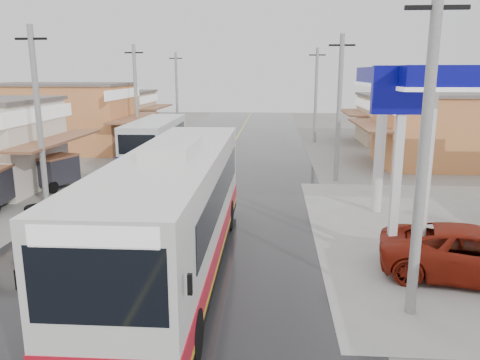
% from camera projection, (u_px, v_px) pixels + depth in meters
% --- Properties ---
extents(ground, '(120.00, 120.00, 0.00)m').
position_uv_depth(ground, '(141.00, 304.00, 12.44)').
color(ground, slate).
rests_on(ground, ground).
extents(road, '(12.00, 90.00, 0.02)m').
position_uv_depth(road, '(213.00, 178.00, 27.01)').
color(road, black).
rests_on(road, ground).
extents(centre_line, '(0.15, 90.00, 0.01)m').
position_uv_depth(centre_line, '(213.00, 178.00, 27.01)').
color(centre_line, '#D8CC4C').
rests_on(centre_line, road).
extents(shopfronts_left, '(11.00, 44.00, 5.20)m').
position_uv_depth(shopfronts_left, '(24.00, 165.00, 30.86)').
color(shopfronts_left, tan).
rests_on(shopfronts_left, ground).
extents(utility_poles_left, '(1.60, 50.00, 8.00)m').
position_uv_depth(utility_poles_left, '(101.00, 173.00, 28.48)').
color(utility_poles_left, gray).
rests_on(utility_poles_left, ground).
extents(utility_poles_right, '(1.60, 36.00, 8.00)m').
position_uv_depth(utility_poles_right, '(336.00, 181.00, 26.52)').
color(utility_poles_right, gray).
rests_on(utility_poles_right, ground).
extents(coach_bus, '(3.04, 12.97, 4.04)m').
position_uv_depth(coach_bus, '(176.00, 211.00, 13.99)').
color(coach_bus, silver).
rests_on(coach_bus, road).
extents(second_bus, '(2.61, 9.06, 2.99)m').
position_uv_depth(second_bus, '(156.00, 142.00, 30.16)').
color(second_bus, silver).
rests_on(second_bus, road).
extents(jeepney, '(6.03, 3.81, 1.55)m').
position_uv_depth(jeepney, '(478.00, 254.00, 13.75)').
color(jeepney, maroon).
rests_on(jeepney, ground).
extents(cyclist, '(0.89, 1.81, 1.87)m').
position_uv_depth(cyclist, '(122.00, 204.00, 19.51)').
color(cyclist, black).
rests_on(cyclist, ground).
extents(tricycle_near, '(2.10, 2.62, 1.74)m').
position_uv_depth(tricycle_near, '(56.00, 170.00, 24.53)').
color(tricycle_near, '#26262D').
rests_on(tricycle_near, ground).
extents(tyre_stack, '(0.96, 0.96, 0.49)m').
position_uv_depth(tyre_stack, '(36.00, 211.00, 19.88)').
color(tyre_stack, black).
rests_on(tyre_stack, ground).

